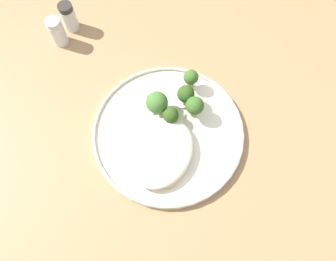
# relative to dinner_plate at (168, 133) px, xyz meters

# --- Properties ---
(ground) EXTENTS (6.00, 6.00, 0.00)m
(ground) POSITION_rel_dinner_plate_xyz_m (0.04, 0.01, -0.75)
(ground) COLOR #665B51
(wooden_dining_table) EXTENTS (1.40, 1.00, 0.74)m
(wooden_dining_table) POSITION_rel_dinner_plate_xyz_m (0.04, 0.01, -0.09)
(wooden_dining_table) COLOR #9E754C
(wooden_dining_table) RESTS_ON ground
(dinner_plate) EXTENTS (0.29, 0.29, 0.02)m
(dinner_plate) POSITION_rel_dinner_plate_xyz_m (0.00, 0.00, 0.00)
(dinner_plate) COLOR beige
(dinner_plate) RESTS_ON wooden_dining_table
(noodle_bed) EXTENTS (0.14, 0.11, 0.03)m
(noodle_bed) POSITION_rel_dinner_plate_xyz_m (-0.05, -0.01, 0.02)
(noodle_bed) COLOR beige
(noodle_bed) RESTS_ON dinner_plate
(seared_scallop_rear_pale) EXTENTS (0.03, 0.03, 0.01)m
(seared_scallop_rear_pale) POSITION_rel_dinner_plate_xyz_m (-0.04, 0.01, 0.01)
(seared_scallop_rear_pale) COLOR beige
(seared_scallop_rear_pale) RESTS_ON dinner_plate
(seared_scallop_on_noodles) EXTENTS (0.03, 0.03, 0.01)m
(seared_scallop_on_noodles) POSITION_rel_dinner_plate_xyz_m (-0.08, -0.04, 0.01)
(seared_scallop_on_noodles) COLOR #DBB77A
(seared_scallop_on_noodles) RESTS_ON dinner_plate
(seared_scallop_center_golden) EXTENTS (0.03, 0.03, 0.01)m
(seared_scallop_center_golden) POSITION_rel_dinner_plate_xyz_m (-0.06, -0.00, 0.01)
(seared_scallop_center_golden) COLOR #DBB77A
(seared_scallop_center_golden) RESTS_ON dinner_plate
(seared_scallop_half_hidden) EXTENTS (0.03, 0.03, 0.01)m
(seared_scallop_half_hidden) POSITION_rel_dinner_plate_xyz_m (-0.08, 0.01, 0.01)
(seared_scallop_half_hidden) COLOR #DBB77A
(seared_scallop_half_hidden) RESTS_ON dinner_plate
(broccoli_floret_front_edge) EXTENTS (0.04, 0.04, 0.06)m
(broccoli_floret_front_edge) POSITION_rel_dinner_plate_xyz_m (0.03, 0.04, 0.04)
(broccoli_floret_front_edge) COLOR #89A356
(broccoli_floret_front_edge) RESTS_ON dinner_plate
(broccoli_floret_near_rim) EXTENTS (0.03, 0.03, 0.05)m
(broccoli_floret_near_rim) POSITION_rel_dinner_plate_xyz_m (0.02, 0.00, 0.03)
(broccoli_floret_near_rim) COLOR #89A356
(broccoli_floret_near_rim) RESTS_ON dinner_plate
(broccoli_floret_small_sprig) EXTENTS (0.03, 0.03, 0.06)m
(broccoli_floret_small_sprig) POSITION_rel_dinner_plate_xyz_m (0.07, -0.00, 0.04)
(broccoli_floret_small_sprig) COLOR #89A356
(broccoli_floret_small_sprig) RESTS_ON dinner_plate
(broccoli_floret_split_head) EXTENTS (0.03, 0.03, 0.06)m
(broccoli_floret_split_head) POSITION_rel_dinner_plate_xyz_m (0.06, -0.03, 0.04)
(broccoli_floret_split_head) COLOR #89A356
(broccoli_floret_split_head) RESTS_ON dinner_plate
(broccoli_floret_left_leaning) EXTENTS (0.03, 0.03, 0.05)m
(broccoli_floret_left_leaning) POSITION_rel_dinner_plate_xyz_m (0.11, 0.01, 0.03)
(broccoli_floret_left_leaning) COLOR #7A994C
(broccoli_floret_left_leaning) RESTS_ON dinner_plate
(onion_sliver_curled_piece) EXTENTS (0.05, 0.02, 0.00)m
(onion_sliver_curled_piece) POSITION_rel_dinner_plate_xyz_m (0.03, -0.02, 0.01)
(onion_sliver_curled_piece) COLOR silver
(onion_sliver_curled_piece) RESTS_ON dinner_plate
(onion_sliver_short_strip) EXTENTS (0.04, 0.04, 0.00)m
(onion_sliver_short_strip) POSITION_rel_dinner_plate_xyz_m (0.04, 0.06, 0.01)
(onion_sliver_short_strip) COLOR silver
(onion_sliver_short_strip) RESTS_ON dinner_plate
(onion_sliver_long_sliver) EXTENTS (0.02, 0.04, 0.00)m
(onion_sliver_long_sliver) POSITION_rel_dinner_plate_xyz_m (0.05, 0.01, 0.01)
(onion_sliver_long_sliver) COLOR silver
(onion_sliver_long_sliver) RESTS_ON dinner_plate
(onion_sliver_pale_crescent) EXTENTS (0.03, 0.02, 0.00)m
(onion_sliver_pale_crescent) POSITION_rel_dinner_plate_xyz_m (-0.01, -0.01, 0.01)
(onion_sliver_pale_crescent) COLOR silver
(onion_sliver_pale_crescent) RESTS_ON dinner_plate
(salt_shaker) EXTENTS (0.03, 0.03, 0.07)m
(salt_shaker) POSITION_rel_dinner_plate_xyz_m (0.09, 0.31, 0.02)
(salt_shaker) COLOR white
(salt_shaker) RESTS_ON wooden_dining_table
(pepper_shaker) EXTENTS (0.03, 0.03, 0.07)m
(pepper_shaker) POSITION_rel_dinner_plate_xyz_m (0.13, 0.31, 0.02)
(pepper_shaker) COLOR white
(pepper_shaker) RESTS_ON wooden_dining_table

